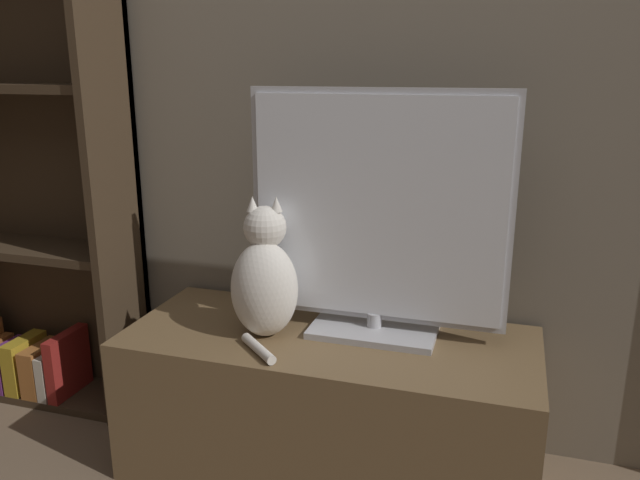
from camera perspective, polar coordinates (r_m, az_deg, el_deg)
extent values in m
cube|color=#756B5B|center=(2.02, 3.45, 17.37)|extent=(4.80, 0.05, 2.60)
cube|color=brown|center=(2.00, 0.77, -14.69)|extent=(1.23, 0.52, 0.45)
cube|color=#B7B7BC|center=(1.92, 4.96, -8.13)|extent=(0.38, 0.23, 0.02)
cylinder|color=#B7B7BC|center=(1.91, 4.98, -7.26)|extent=(0.04, 0.04, 0.04)
cube|color=#B7B7BC|center=(1.81, 5.29, 2.91)|extent=(0.77, 0.02, 0.68)
cube|color=white|center=(1.80, 5.20, 2.82)|extent=(0.73, 0.01, 0.65)
ellipsoid|color=silver|center=(1.86, -5.10, -4.51)|extent=(0.24, 0.22, 0.29)
ellipsoid|color=black|center=(1.92, -4.78, -4.25)|extent=(0.12, 0.08, 0.16)
sphere|color=silver|center=(1.84, -5.06, 1.16)|extent=(0.15, 0.15, 0.13)
cone|color=silver|center=(1.83, -6.20, 3.32)|extent=(0.04, 0.04, 0.04)
cone|color=silver|center=(1.82, -4.02, 3.29)|extent=(0.04, 0.04, 0.04)
cylinder|color=silver|center=(1.79, -5.66, -9.85)|extent=(0.15, 0.14, 0.03)
cube|color=#3D2D1E|center=(2.23, -18.43, 5.57)|extent=(0.03, 0.28, 1.76)
cube|color=#3D2D1E|center=(2.57, -23.84, 6.24)|extent=(0.80, 0.03, 1.76)
cube|color=#3D2D1E|center=(2.74, -23.56, -12.32)|extent=(0.74, 0.25, 0.03)
cube|color=#3D2D1E|center=(2.53, -24.95, -0.68)|extent=(0.74, 0.25, 0.03)
cube|color=#3D2D1E|center=(2.45, -26.51, 12.35)|extent=(0.74, 0.25, 0.03)
cube|color=#6B2D75|center=(2.76, -26.42, -10.14)|extent=(0.06, 0.18, 0.17)
cube|color=#B79323|center=(2.71, -25.30, -10.12)|extent=(0.06, 0.19, 0.20)
cube|color=#AD662D|center=(2.66, -23.98, -10.64)|extent=(0.07, 0.18, 0.19)
cube|color=beige|center=(2.62, -22.95, -10.99)|extent=(0.04, 0.19, 0.17)
cube|color=maroon|center=(2.59, -22.03, -10.40)|extent=(0.04, 0.21, 0.24)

